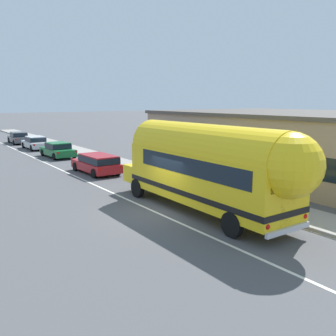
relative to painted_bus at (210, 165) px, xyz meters
name	(u,v)px	position (x,y,z in m)	size (l,w,h in m)	color
ground_plane	(156,213)	(-1.84, 1.63, -2.30)	(300.00, 300.00, 0.00)	#4C4C4F
lane_markings	(88,170)	(-0.13, 13.63, -2.30)	(3.82, 80.00, 0.01)	silver
sidewalk_slab	(138,168)	(3.07, 11.63, -2.23)	(2.42, 90.00, 0.15)	gray
roadside_building	(293,141)	(12.31, 4.76, -0.13)	(13.64, 19.49, 4.34)	gray
painted_bus	(210,165)	(0.00, 0.00, 0.00)	(2.68, 11.76, 4.12)	yellow
car_lead	(97,163)	(-0.14, 11.92, -1.51)	(2.09, 4.68, 1.37)	#A5191E
car_second	(58,149)	(0.10, 21.08, -1.57)	(2.14, 4.55, 1.37)	#196633
car_third	(35,142)	(0.07, 28.23, -1.56)	(1.95, 4.64, 1.37)	silver
car_fourth	(19,137)	(-0.08, 34.87, -1.57)	(2.03, 4.60, 1.37)	#474C51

